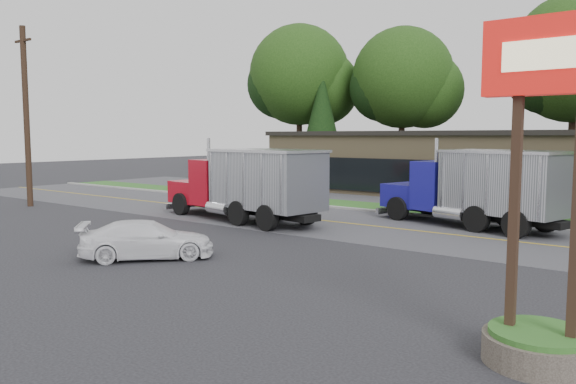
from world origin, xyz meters
The scene contains 15 objects.
ground centered at (0.00, 0.00, 0.00)m, with size 140.00×140.00×0.00m, color #37373D.
road centered at (0.00, 9.00, 0.00)m, with size 60.00×8.00×0.02m, color #5D5D63.
center_line centered at (0.00, 9.00, 0.00)m, with size 60.00×0.12×0.01m, color gold.
curb centered at (0.00, 13.20, 0.00)m, with size 60.00×0.30×0.12m, color #9E9E99.
grass_verge centered at (0.00, 15.00, 0.00)m, with size 60.00×3.40×0.03m, color #265A1F.
far_parking centered at (0.00, 20.00, 0.00)m, with size 60.00×7.00×0.02m, color #5D5D63.
strip_mall centered at (2.00, 26.00, 2.00)m, with size 32.00×12.00×4.00m, color #8D7856.
utility_pole centered at (-18.00, 3.50, 5.09)m, with size 1.60×0.32×10.00m.
bilo_sign centered at (10.50, -2.50, 2.02)m, with size 2.20×1.90×5.95m.
tree_far_a centered at (-19.84, 32.12, 9.40)m, with size 10.33×9.72×14.74m.
tree_far_b centered at (-9.85, 34.11, 8.72)m, with size 9.58×9.01×13.66m.
evergreen_left centered at (-16.00, 30.00, 5.49)m, with size 4.40×4.40×9.99m.
dump_truck_red centered at (-4.38, 6.73, 1.81)m, with size 9.49×3.98×3.36m.
dump_truck_blue centered at (4.74, 11.44, 1.81)m, with size 8.73×4.55×3.36m.
rally_car centered at (-1.77, -1.20, 0.62)m, with size 1.73×4.25×1.23m, color white.
Camera 1 is at (12.77, -12.68, 3.96)m, focal length 35.00 mm.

